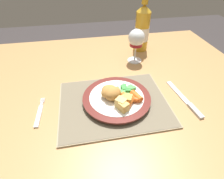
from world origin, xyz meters
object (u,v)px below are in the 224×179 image
object	(u,v)px
dining_table	(98,106)
fork	(39,114)
table_knife	(186,101)
bottle	(142,29)
dinner_plate	(117,98)
wine_glass	(136,40)

from	to	relation	value
dining_table	fork	distance (m)	0.23
fork	table_knife	distance (m)	0.51
dining_table	fork	xyz separation A→B (m)	(-0.20, -0.09, 0.08)
dining_table	bottle	xyz separation A→B (m)	(0.27, 0.31, 0.19)
bottle	fork	bearing A→B (deg)	-140.06
table_knife	dining_table	bearing A→B (deg)	158.69
dining_table	table_knife	world-z (taller)	table_knife
table_knife	bottle	bearing A→B (deg)	95.19
dinner_plate	bottle	xyz separation A→B (m)	(0.21, 0.38, 0.09)
wine_glass	table_knife	bearing A→B (deg)	-72.14
fork	wine_glass	bearing A→B (deg)	34.60
fork	wine_glass	world-z (taller)	wine_glass
dining_table	dinner_plate	size ratio (longest dim) A/B	5.72
wine_glass	bottle	size ratio (longest dim) A/B	0.53
dining_table	bottle	distance (m)	0.45
dinner_plate	table_knife	size ratio (longest dim) A/B	1.15
fork	table_knife	bearing A→B (deg)	-3.74
dining_table	dinner_plate	distance (m)	0.14
table_knife	wine_glass	xyz separation A→B (m)	(-0.10, 0.31, 0.10)
wine_glass	bottle	world-z (taller)	bottle
fork	wine_glass	distance (m)	0.51
fork	table_knife	world-z (taller)	table_knife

